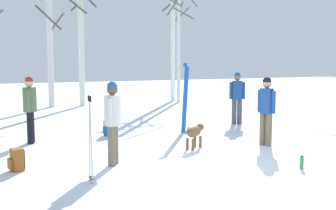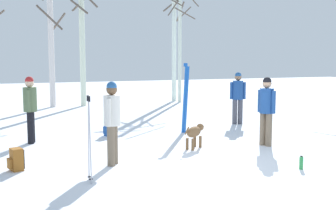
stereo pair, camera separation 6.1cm
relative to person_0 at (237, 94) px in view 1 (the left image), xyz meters
The scene contains 15 objects.
ground_plane 5.50m from the person_0, 122.81° to the right, with size 60.00×60.00×0.00m, color white.
person_0 is the anchor object (origin of this frame).
person_1 6.58m from the person_0, behind, with size 0.34×0.51×1.72m.
person_2 6.27m from the person_0, 144.33° to the right, with size 0.34×0.45×1.72m.
person_3 3.39m from the person_0, 108.71° to the right, with size 0.34×0.50×1.72m.
dog 4.09m from the person_0, 135.24° to the right, with size 0.74×0.58×0.57m.
ski_pair_planted_0 2.41m from the person_0, 159.09° to the right, with size 0.18×0.18×2.03m.
ski_poles_0 7.41m from the person_0, 140.89° to the right, with size 0.07×0.25×1.54m.
backpack_0 7.79m from the person_0, 153.84° to the right, with size 0.33×0.30×0.44m.
backpack_1 4.52m from the person_0, behind, with size 0.34×0.34×0.44m.
water_bottle_1 5.67m from the person_0, 107.75° to the right, with size 0.08×0.08×0.28m.
birch_tree_2 9.06m from the person_0, 126.06° to the left, with size 1.30×1.31×5.75m.
birch_tree_3 8.28m from the person_0, 118.53° to the left, with size 1.48×1.39×5.84m.
birch_tree_4 7.81m from the person_0, 84.08° to the left, with size 1.30×1.31×5.50m.
birch_tree_5 7.24m from the person_0, 83.16° to the left, with size 1.75×1.40×5.66m.
Camera 1 is at (-4.17, -7.28, 2.20)m, focal length 44.38 mm.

